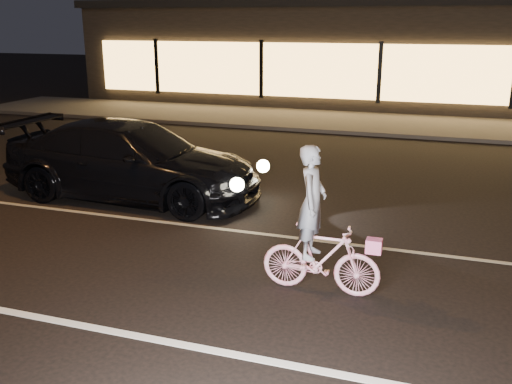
% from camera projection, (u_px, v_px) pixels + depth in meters
% --- Properties ---
extents(ground, '(90.00, 90.00, 0.00)m').
position_uv_depth(ground, '(239.00, 288.00, 7.59)').
color(ground, black).
rests_on(ground, ground).
extents(lane_stripe_near, '(60.00, 0.12, 0.01)m').
position_uv_depth(lane_stripe_near, '(192.00, 346.00, 6.22)').
color(lane_stripe_near, silver).
rests_on(lane_stripe_near, ground).
extents(lane_stripe_far, '(60.00, 0.10, 0.01)m').
position_uv_depth(lane_stripe_far, '(281.00, 236.00, 9.40)').
color(lane_stripe_far, gray).
rests_on(lane_stripe_far, ground).
extents(sidewalk, '(30.00, 4.00, 0.12)m').
position_uv_depth(sidewalk, '(370.00, 123.00, 19.37)').
color(sidewalk, '#383533').
rests_on(sidewalk, ground).
extents(storefront, '(25.40, 8.42, 4.20)m').
position_uv_depth(storefront, '(392.00, 51.00, 24.18)').
color(storefront, black).
rests_on(storefront, ground).
extents(cyclist, '(1.55, 0.53, 1.96)m').
position_uv_depth(cyclist, '(318.00, 242.00, 7.31)').
color(cyclist, '#FF5486').
rests_on(cyclist, ground).
extents(sedan, '(5.27, 2.23, 1.51)m').
position_uv_depth(sedan, '(132.00, 161.00, 11.27)').
color(sedan, black).
rests_on(sedan, ground).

